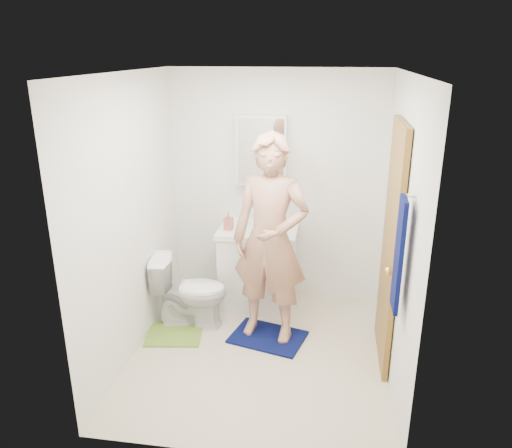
{
  "coord_description": "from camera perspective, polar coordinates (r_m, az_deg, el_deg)",
  "views": [
    {
      "loc": [
        0.55,
        -3.78,
        2.56
      ],
      "look_at": [
        -0.07,
        0.25,
        1.13
      ],
      "focal_mm": 35.0,
      "sensor_mm": 36.0,
      "label": 1
    }
  ],
  "objects": [
    {
      "name": "toilet",
      "position": [
        4.89,
        -7.56,
        -7.59
      ],
      "size": [
        0.74,
        0.47,
        0.71
      ],
      "primitive_type": "imported",
      "rotation": [
        0.0,
        0.0,
        1.68
      ],
      "color": "white",
      "rests_on": "floor"
    },
    {
      "name": "floor",
      "position": [
        4.6,
        0.41,
        -14.61
      ],
      "size": [
        2.2,
        2.4,
        0.02
      ],
      "primitive_type": "cube",
      "color": "beige",
      "rests_on": "ground"
    },
    {
      "name": "toothbrush_cup",
      "position": [
        5.06,
        2.56,
        0.14
      ],
      "size": [
        0.16,
        0.16,
        0.09
      ],
      "primitive_type": "imported",
      "rotation": [
        0.0,
        0.0,
        -0.43
      ],
      "color": "#723E89",
      "rests_on": "countertop"
    },
    {
      "name": "medicine_cabinet",
      "position": [
        5.06,
        0.65,
        8.41
      ],
      "size": [
        0.5,
        0.12,
        0.7
      ],
      "primitive_type": "cube",
      "color": "white",
      "rests_on": "wall_back"
    },
    {
      "name": "wall_back",
      "position": [
        5.2,
        2.38,
        4.17
      ],
      "size": [
        2.2,
        0.02,
        2.4
      ],
      "primitive_type": "cube",
      "color": "silver",
      "rests_on": "ground"
    },
    {
      "name": "faucet",
      "position": [
        5.19,
        0.55,
        0.82
      ],
      "size": [
        0.03,
        0.03,
        0.12
      ],
      "primitive_type": "cylinder",
      "color": "silver",
      "rests_on": "countertop"
    },
    {
      "name": "wall_right",
      "position": [
        4.05,
        16.17,
        -1.05
      ],
      "size": [
        0.02,
        2.4,
        2.4
      ],
      "primitive_type": "cube",
      "color": "silver",
      "rests_on": "ground"
    },
    {
      "name": "sink_basin",
      "position": [
        5.05,
        0.25,
        -0.58
      ],
      "size": [
        0.4,
        0.4,
        0.03
      ],
      "primitive_type": "cylinder",
      "color": "white",
      "rests_on": "countertop"
    },
    {
      "name": "soap_dispenser",
      "position": [
        4.98,
        -3.16,
        0.35
      ],
      "size": [
        0.09,
        0.09,
        0.18
      ],
      "primitive_type": "imported",
      "rotation": [
        0.0,
        0.0,
        -0.13
      ],
      "color": "#AE5E51",
      "rests_on": "countertop"
    },
    {
      "name": "vanity_cabinet",
      "position": [
        5.21,
        0.25,
        -5.13
      ],
      "size": [
        0.75,
        0.55,
        0.8
      ],
      "primitive_type": "cube",
      "color": "white",
      "rests_on": "floor"
    },
    {
      "name": "man",
      "position": [
        4.4,
        1.65,
        -1.84
      ],
      "size": [
        0.77,
        0.58,
        1.89
      ],
      "primitive_type": "imported",
      "rotation": [
        0.0,
        0.0,
        -0.2
      ],
      "color": "tan",
      "rests_on": "bath_mat"
    },
    {
      "name": "countertop",
      "position": [
        5.05,
        0.25,
        -0.74
      ],
      "size": [
        0.79,
        0.59,
        0.05
      ],
      "primitive_type": "cube",
      "color": "white",
      "rests_on": "vanity_cabinet"
    },
    {
      "name": "ceiling",
      "position": [
        3.82,
        0.5,
        17.1
      ],
      "size": [
        2.2,
        2.4,
        0.02
      ],
      "primitive_type": "cube",
      "color": "white",
      "rests_on": "ground"
    },
    {
      "name": "green_rug",
      "position": [
        4.9,
        -9.31,
        -12.32
      ],
      "size": [
        0.56,
        0.49,
        0.02
      ],
      "primitive_type": "cube",
      "rotation": [
        0.0,
        0.0,
        0.13
      ],
      "color": "olive",
      "rests_on": "floor"
    },
    {
      "name": "wall_left",
      "position": [
        4.34,
        -14.2,
        0.49
      ],
      "size": [
        0.02,
        2.4,
        2.4
      ],
      "primitive_type": "cube",
      "color": "silver",
      "rests_on": "ground"
    },
    {
      "name": "wall_front",
      "position": [
        2.96,
        -2.97,
        -8.08
      ],
      "size": [
        2.2,
        0.02,
        2.4
      ],
      "primitive_type": "cube",
      "color": "silver",
      "rests_on": "ground"
    },
    {
      "name": "towel",
      "position": [
        3.5,
        16.02,
        -3.45
      ],
      "size": [
        0.03,
        0.24,
        0.8
      ],
      "primitive_type": "cube",
      "color": "#070E44",
      "rests_on": "wall_right"
    },
    {
      "name": "door_knob",
      "position": [
        3.98,
        14.9,
        -5.22
      ],
      "size": [
        0.07,
        0.07,
        0.07
      ],
      "primitive_type": "sphere",
      "color": "gold",
      "rests_on": "door"
    },
    {
      "name": "bath_mat",
      "position": [
        4.79,
        1.36,
        -12.79
      ],
      "size": [
        0.76,
        0.62,
        0.02
      ],
      "primitive_type": "cube",
      "rotation": [
        0.0,
        0.0,
        -0.26
      ],
      "color": "#070E44",
      "rests_on": "floor"
    },
    {
      "name": "towel_hook",
      "position": [
        3.37,
        17.35,
        3.13
      ],
      "size": [
        0.06,
        0.02,
        0.02
      ],
      "primitive_type": "cylinder",
      "rotation": [
        0.0,
        1.57,
        0.0
      ],
      "color": "silver",
      "rests_on": "wall_right"
    },
    {
      "name": "door",
      "position": [
        4.25,
        15.12,
        -2.54
      ],
      "size": [
        0.05,
        0.8,
        2.05
      ],
      "primitive_type": "cube",
      "color": "olive",
      "rests_on": "ground"
    },
    {
      "name": "mirror_panel",
      "position": [
        5.0,
        0.55,
        8.28
      ],
      "size": [
        0.46,
        0.01,
        0.66
      ],
      "primitive_type": "cube",
      "color": "white",
      "rests_on": "wall_back"
    }
  ]
}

